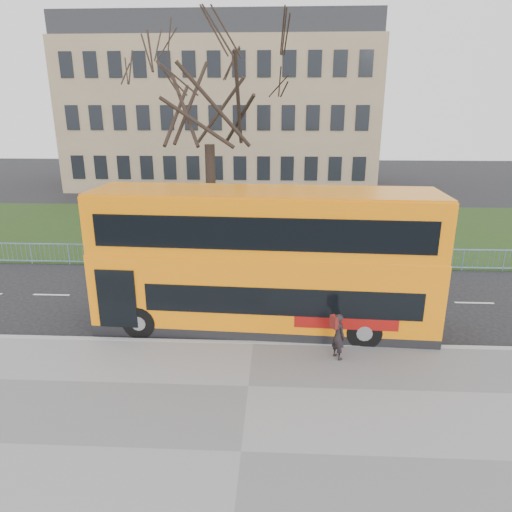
# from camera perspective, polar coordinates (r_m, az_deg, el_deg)

# --- Properties ---
(ground) EXTENTS (120.00, 120.00, 0.00)m
(ground) POSITION_cam_1_polar(r_m,az_deg,el_deg) (17.18, -0.07, -8.64)
(ground) COLOR black
(ground) RESTS_ON ground
(pavement) EXTENTS (80.00, 10.50, 0.12)m
(pavement) POSITION_cam_1_polar(r_m,az_deg,el_deg) (11.50, -1.88, -23.46)
(pavement) COLOR slate
(pavement) RESTS_ON ground
(kerb) EXTENTS (80.00, 0.20, 0.14)m
(kerb) POSITION_cam_1_polar(r_m,az_deg,el_deg) (15.77, -0.35, -10.91)
(kerb) COLOR #9C9C9F
(kerb) RESTS_ON ground
(grass_verge) EXTENTS (80.00, 15.40, 0.08)m
(grass_verge) POSITION_cam_1_polar(r_m,az_deg,el_deg) (30.63, 1.25, 3.39)
(grass_verge) COLOR #1E3714
(grass_verge) RESTS_ON ground
(guard_railing) EXTENTS (40.00, 0.12, 1.10)m
(guard_railing) POSITION_cam_1_polar(r_m,az_deg,el_deg) (23.09, 0.74, -0.12)
(guard_railing) COLOR #6A91BD
(guard_railing) RESTS_ON ground
(bare_tree) EXTENTS (9.65, 9.65, 13.79)m
(bare_tree) POSITION_cam_1_polar(r_m,az_deg,el_deg) (25.66, -5.90, 16.18)
(bare_tree) COLOR black
(bare_tree) RESTS_ON grass_verge
(civic_building) EXTENTS (30.00, 15.00, 14.00)m
(civic_building) POSITION_cam_1_polar(r_m,az_deg,el_deg) (50.70, -3.93, 16.98)
(civic_building) COLOR #8F735B
(civic_building) RESTS_ON ground
(yellow_bus) EXTENTS (12.04, 3.42, 4.99)m
(yellow_bus) POSITION_cam_1_polar(r_m,az_deg,el_deg) (16.10, 1.02, -0.19)
(yellow_bus) COLOR orange
(yellow_bus) RESTS_ON ground
(pedestrian) EXTENTS (0.60, 0.66, 1.52)m
(pedestrian) POSITION_cam_1_polar(r_m,az_deg,el_deg) (14.74, 10.26, -9.83)
(pedestrian) COLOR black
(pedestrian) RESTS_ON pavement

